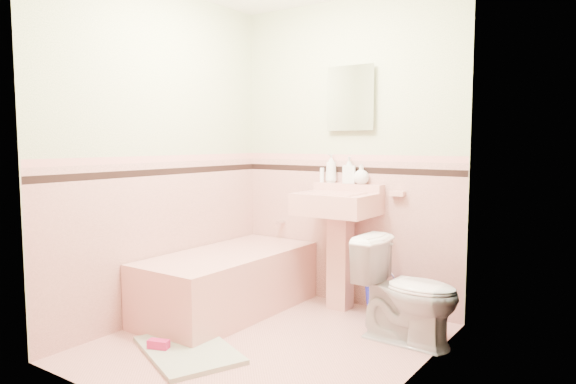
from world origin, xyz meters
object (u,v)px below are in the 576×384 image
Objects in this scene: bathtub at (229,284)px; bucket at (381,300)px; medicine_cabinet at (351,98)px; shoe at (159,344)px; toilet at (407,291)px; soap_bottle_left at (331,168)px; soap_bottle_right at (361,174)px; sink at (337,252)px; soap_bottle_mid at (349,170)px.

bathtub reaches higher than bucket.
shoe is at bearing -107.56° from medicine_cabinet.
soap_bottle_left is at bearing 62.12° from toilet.
bathtub is 9.50× the size of soap_bottle_right.
soap_bottle_left is 1.14m from bucket.
soap_bottle_left is 1.49× the size of soap_bottle_right.
soap_bottle_left reaches higher than bucket.
soap_bottle_left reaches higher than toilet.
sink is 0.65m from soap_bottle_right.
sink is 1.24m from medicine_cabinet.
soap_bottle_left reaches higher than sink.
sink is 3.73× the size of bucket.
toilet is (0.72, -0.32, -0.12)m from sink.
soap_bottle_left reaches higher than shoe.
soap_bottle_mid is 0.31× the size of toilet.
soap_bottle_right is (0.28, 0.00, -0.04)m from soap_bottle_left.
sink reaches higher than bathtub.
toilet is (0.72, -0.53, -1.35)m from medicine_cabinet.
soap_bottle_mid is 1.61× the size of shoe.
soap_bottle_mid is at bearing 161.00° from bucket.
sink is (0.68, 0.53, 0.25)m from bathtub.
medicine_cabinet is 2.08× the size of soap_bottle_left.
shoe is (-0.52, -1.58, -1.06)m from soap_bottle_mid.
bathtub is 6.90× the size of soap_bottle_mid.
soap_bottle_mid reaches higher than sink.
soap_bottle_right is (0.12, 0.18, 0.62)m from sink.
bucket is at bearing 29.39° from bathtub.
bucket is at bearing 45.29° from toilet.
soap_bottle_right reaches higher than toilet.
medicine_cabinet is 1.62m from toilet.
sink reaches higher than bucket.
bucket is at bearing -19.00° from soap_bottle_mid.
bucket is at bearing -22.80° from medicine_cabinet.
soap_bottle_mid is 1.16m from toilet.
bucket is at bearing 39.38° from shoe.
bathtub is 5.91× the size of bucket.
soap_bottle_right is 1.08m from toilet.
bathtub is 1.43m from toilet.
soap_bottle_right is at bearing 52.09° from toilet.
bucket is 1.70m from shoe.
sink is 4.02× the size of soap_bottle_left.
soap_bottle_mid is at bearing 180.00° from soap_bottle_right.
bathtub is 1.20m from bucket.
bathtub is at bearing 81.27° from shoe.
soap_bottle_left is 1.28m from toilet.
medicine_cabinet is 0.58m from soap_bottle_mid.
bathtub is at bearing -150.61° from bucket.
toilet is at bearing -36.14° from medicine_cabinet.
shoe is (-0.51, -1.40, -0.42)m from sink.
sink is at bearing 37.93° from bathtub.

